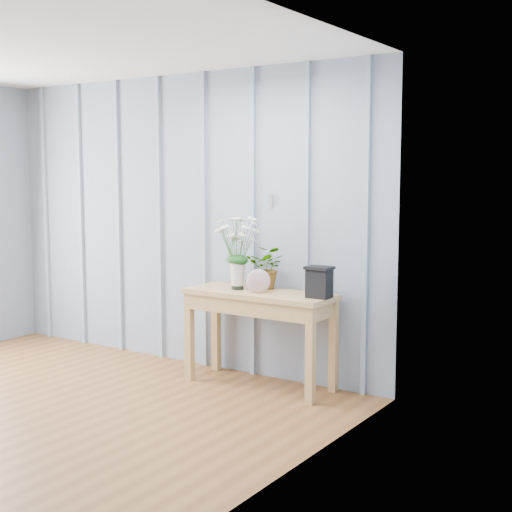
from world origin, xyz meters
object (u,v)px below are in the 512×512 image
Objects in this scene: daisy_vase at (237,242)px; felt_disc_vessel at (258,281)px; carved_box at (319,282)px; sideboard at (260,306)px.

felt_disc_vessel is (0.23, -0.06, -0.28)m from daisy_vase.
carved_box is at bearing -23.04° from felt_disc_vessel.
sideboard is at bearing 85.94° from felt_disc_vessel.
felt_disc_vessel is (0.04, -0.07, 0.21)m from sideboard.
daisy_vase reaches higher than carved_box.
sideboard is at bearing 4.90° from daisy_vase.
felt_disc_vessel is at bearing -171.99° from carved_box.
carved_box is at bearing -0.47° from sideboard.
daisy_vase is at bearing -175.10° from sideboard.
felt_disc_vessel is 0.79× the size of carved_box.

